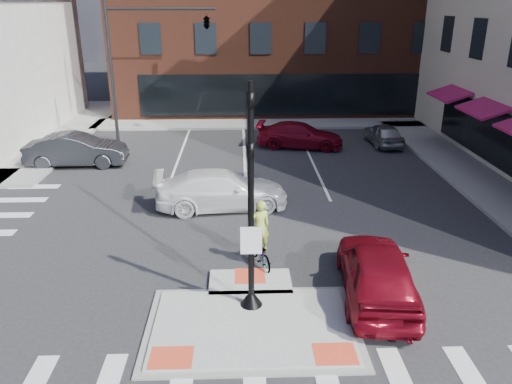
{
  "coord_description": "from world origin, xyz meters",
  "views": [
    {
      "loc": [
        -0.26,
        -11.11,
        7.8
      ],
      "look_at": [
        0.25,
        3.99,
        2.0
      ],
      "focal_mm": 35.0,
      "sensor_mm": 36.0,
      "label": 1
    }
  ],
  "objects_px": {
    "cyclist": "(260,243)",
    "bg_car_red": "(300,135)",
    "red_sedan": "(377,271)",
    "bg_car_silver": "(383,134)",
    "white_pickup": "(222,190)",
    "bg_car_dark": "(77,150)"
  },
  "relations": [
    {
      "from": "cyclist",
      "to": "bg_car_red",
      "type": "bearing_deg",
      "value": -119.06
    },
    {
      "from": "red_sedan",
      "to": "bg_car_silver",
      "type": "height_order",
      "value": "red_sedan"
    },
    {
      "from": "white_pickup",
      "to": "cyclist",
      "type": "height_order",
      "value": "cyclist"
    },
    {
      "from": "white_pickup",
      "to": "bg_car_dark",
      "type": "relative_size",
      "value": 1.06
    },
    {
      "from": "white_pickup",
      "to": "bg_car_dark",
      "type": "distance_m",
      "value": 9.42
    },
    {
      "from": "bg_car_red",
      "to": "cyclist",
      "type": "height_order",
      "value": "cyclist"
    },
    {
      "from": "red_sedan",
      "to": "bg_car_dark",
      "type": "height_order",
      "value": "bg_car_dark"
    },
    {
      "from": "bg_car_dark",
      "to": "bg_car_red",
      "type": "bearing_deg",
      "value": -78.04
    },
    {
      "from": "bg_car_red",
      "to": "cyclist",
      "type": "bearing_deg",
      "value": 179.6
    },
    {
      "from": "red_sedan",
      "to": "bg_car_silver",
      "type": "bearing_deg",
      "value": -99.66
    },
    {
      "from": "white_pickup",
      "to": "cyclist",
      "type": "bearing_deg",
      "value": -170.14
    },
    {
      "from": "red_sedan",
      "to": "white_pickup",
      "type": "relative_size",
      "value": 0.9
    },
    {
      "from": "bg_car_dark",
      "to": "cyclist",
      "type": "height_order",
      "value": "cyclist"
    },
    {
      "from": "bg_car_red",
      "to": "cyclist",
      "type": "xyz_separation_m",
      "value": [
        -2.82,
        -13.48,
        0.03
      ]
    },
    {
      "from": "white_pickup",
      "to": "cyclist",
      "type": "distance_m",
      "value": 4.91
    },
    {
      "from": "bg_car_silver",
      "to": "bg_car_red",
      "type": "relative_size",
      "value": 0.77
    },
    {
      "from": "bg_car_red",
      "to": "red_sedan",
      "type": "bearing_deg",
      "value": -167.28
    },
    {
      "from": "bg_car_dark",
      "to": "bg_car_silver",
      "type": "xyz_separation_m",
      "value": [
        16.48,
        3.36,
        -0.18
      ]
    },
    {
      "from": "bg_car_red",
      "to": "bg_car_dark",
      "type": "bearing_deg",
      "value": 115.89
    },
    {
      "from": "bg_car_silver",
      "to": "bg_car_red",
      "type": "distance_m",
      "value": 4.89
    },
    {
      "from": "red_sedan",
      "to": "bg_car_dark",
      "type": "relative_size",
      "value": 0.96
    },
    {
      "from": "red_sedan",
      "to": "bg_car_dark",
      "type": "distance_m",
      "value": 17.24
    }
  ]
}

